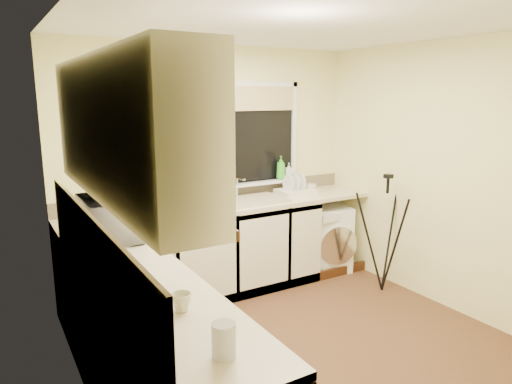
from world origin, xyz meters
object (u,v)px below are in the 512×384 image
Objects in this scene: dish_rack at (296,192)px; steel_jar at (125,270)px; laptop at (186,204)px; tripod at (385,233)px; microwave at (111,218)px; soap_bottle_green at (281,168)px; washing_machine at (323,238)px; soap_bottle_clear at (289,171)px; plant_b at (212,175)px; plant_a at (187,177)px; cup_back at (311,188)px; kettle at (122,232)px; plant_c at (231,174)px; cup_left at (182,302)px; glass_jug at (224,340)px.

dish_rack is 3.97× the size of steel_jar.
laptop is at bearing 55.24° from steel_jar.
dish_rack is 2.65m from steel_jar.
tripod is 2.10× the size of microwave.
washing_machine is at bearing -27.27° from soap_bottle_green.
microwave is at bearing 149.78° from tripod.
soap_bottle_clear is (0.11, 0.00, -0.04)m from soap_bottle_green.
steel_jar is 0.40× the size of plant_b.
plant_b is 1.40× the size of soap_bottle_clear.
plant_a is (0.10, 0.22, 0.21)m from laptop.
plant_a is at bearing 174.43° from cup_back.
soap_bottle_clear is (2.26, 1.59, 0.19)m from steel_jar.
soap_bottle_green is at bearing 1.62° from plant_b.
kettle is 1.70m from plant_c.
soap_bottle_clear reaches higher than tripod.
steel_jar is 2.77m from soap_bottle_clear.
washing_machine is 2.99m from steel_jar.
plant_c is (0.23, 0.03, -0.01)m from plant_b.
laptop is 1.77× the size of soap_bottle_green.
laptop is at bearing -176.93° from cup_back.
tripod reaches higher than dish_rack.
plant_c is at bearing 56.78° from cup_left.
cup_left is at bearing -119.06° from plant_b.
soap_bottle_clear is at bearing 81.10° from dish_rack.
glass_jug is at bearing -172.94° from tripod.
laptop is 1.07m from kettle.
laptop is 4.60× the size of steel_jar.
cup_left is (-2.33, -1.99, -0.00)m from cup_back.
kettle is 0.49× the size of dish_rack.
kettle is 1.50m from plant_b.
glass_jug is (-2.12, -2.46, 0.04)m from dish_rack.
plant_c reaches higher than cup_back.
plant_b is 2.45m from cup_left.
laptop is 2.00× the size of plant_c.
laptop reaches higher than dish_rack.
glass_jug is at bearing -109.41° from plant_a.
dish_rack is at bearing 49.30° from glass_jug.
glass_jug is 0.61× the size of plant_b.
kettle is 1.12× the size of soap_bottle_clear.
glass_jug is 1.48× the size of cup_left.
soap_bottle_green is at bearing 1.08° from plant_a.
washing_machine is at bearing 44.25° from glass_jug.
microwave reaches higher than tripod.
laptop is 0.48m from plant_b.
steel_jar is 2.05m from plant_b.
plant_a reaches higher than soap_bottle_green.
washing_machine is at bearing 27.75° from steel_jar.
plant_b is at bearing 173.27° from cup_back.
washing_machine is 2.62m from microwave.
cup_back is at bearing -10.16° from plant_c.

